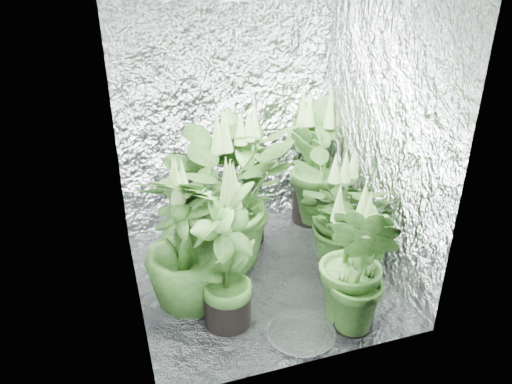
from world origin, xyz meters
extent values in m
plane|color=white|center=(0.00, 0.00, 0.00)|extent=(1.60, 1.60, 0.00)
cube|color=white|center=(0.00, 0.80, 1.00)|extent=(1.60, 0.02, 2.00)
cube|color=white|center=(0.00, -0.80, 1.00)|extent=(1.60, 0.02, 2.00)
cube|color=white|center=(-0.80, 0.00, 1.00)|extent=(0.02, 1.60, 2.00)
cube|color=white|center=(0.80, 0.00, 1.00)|extent=(0.02, 1.60, 2.00)
cylinder|color=black|center=(-0.19, 0.23, 0.12)|extent=(0.27, 0.27, 0.25)
cylinder|color=#4F321A|center=(-0.19, 0.23, 0.23)|extent=(0.25, 0.25, 0.03)
imported|color=#1B3A10|center=(-0.19, 0.23, 0.56)|extent=(1.14, 1.14, 1.06)
cone|color=#679546|center=(-0.19, 0.23, 1.03)|extent=(0.09, 0.09, 0.25)
cylinder|color=black|center=(0.04, 0.50, 0.13)|extent=(0.29, 0.29, 0.26)
cylinder|color=#4F321A|center=(0.04, 0.50, 0.24)|extent=(0.27, 0.27, 0.03)
imported|color=#1B3A10|center=(0.04, 0.50, 0.52)|extent=(0.71, 0.71, 0.98)
cone|color=#679546|center=(0.04, 0.50, 0.95)|extent=(0.09, 0.09, 0.26)
cylinder|color=black|center=(0.64, 0.63, 0.13)|extent=(0.30, 0.30, 0.27)
cylinder|color=#4F321A|center=(0.64, 0.63, 0.25)|extent=(0.28, 0.28, 0.03)
imported|color=#1B3A10|center=(0.64, 0.63, 0.51)|extent=(0.71, 0.71, 0.96)
cone|color=#679546|center=(0.64, 0.63, 0.93)|extent=(0.10, 0.10, 0.27)
cylinder|color=black|center=(-0.51, -0.14, 0.12)|extent=(0.27, 0.27, 0.24)
cylinder|color=#4F321A|center=(-0.51, -0.14, 0.23)|extent=(0.25, 0.25, 0.03)
imported|color=#1B3A10|center=(-0.51, -0.14, 0.48)|extent=(0.68, 0.68, 0.90)
cone|color=#679546|center=(-0.51, -0.14, 0.87)|extent=(0.09, 0.09, 0.24)
cylinder|color=black|center=(0.59, -0.03, 0.12)|extent=(0.26, 0.26, 0.23)
cylinder|color=#4F321A|center=(0.59, -0.03, 0.22)|extent=(0.24, 0.24, 0.03)
imported|color=#1B3A10|center=(0.59, -0.03, 0.41)|extent=(0.94, 0.94, 0.77)
cone|color=#679546|center=(0.59, -0.03, 0.75)|extent=(0.08, 0.08, 0.23)
cylinder|color=black|center=(-0.32, -0.35, 0.12)|extent=(0.28, 0.28, 0.25)
cylinder|color=#4F321A|center=(-0.32, -0.35, 0.23)|extent=(0.25, 0.25, 0.03)
imported|color=#1B3A10|center=(-0.32, -0.35, 0.48)|extent=(0.61, 0.61, 0.91)
cone|color=#679546|center=(-0.32, -0.35, 0.88)|extent=(0.09, 0.09, 0.25)
cylinder|color=black|center=(0.37, -0.61, 0.11)|extent=(0.25, 0.25, 0.22)
cylinder|color=#4F321A|center=(0.37, -0.61, 0.21)|extent=(0.23, 0.23, 0.03)
imported|color=#1B3A10|center=(0.37, -0.61, 0.44)|extent=(0.59, 0.59, 0.83)
cone|color=#679546|center=(0.37, -0.61, 0.80)|extent=(0.08, 0.08, 0.22)
cylinder|color=black|center=(0.63, 0.62, 0.04)|extent=(0.14, 0.14, 0.08)
cylinder|color=black|center=(0.63, 0.62, 0.20)|extent=(0.10, 0.10, 0.10)
cylinder|color=#4C4C51|center=(0.58, 0.62, 0.20)|extent=(0.02, 0.29, 0.29)
torus|color=#4C4C51|center=(0.58, 0.62, 0.20)|extent=(0.02, 0.30, 0.30)
cube|color=white|center=(0.42, -0.63, 0.30)|extent=(0.05, 0.03, 0.08)
camera|label=1|loc=(-0.88, -2.61, 2.03)|focal=35.00mm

